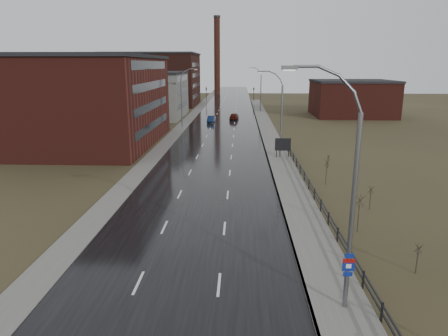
# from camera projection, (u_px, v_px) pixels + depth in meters

# --- Properties ---
(ground) EXTENTS (320.00, 320.00, 0.00)m
(ground) POSITION_uv_depth(u_px,v_px,m) (166.00, 330.00, 18.75)
(ground) COLOR #2D2819
(ground) RESTS_ON ground
(road) EXTENTS (14.00, 300.00, 0.06)m
(road) POSITION_uv_depth(u_px,v_px,m) (222.00, 129.00, 76.76)
(road) COLOR black
(road) RESTS_ON ground
(sidewalk_right) EXTENTS (3.20, 180.00, 0.18)m
(sidewalk_right) POSITION_uv_depth(u_px,v_px,m) (279.00, 159.00, 52.24)
(sidewalk_right) COLOR #595651
(sidewalk_right) RESTS_ON ground
(curb_right) EXTENTS (0.16, 180.00, 0.18)m
(curb_right) POSITION_uv_depth(u_px,v_px,m) (268.00, 159.00, 52.30)
(curb_right) COLOR slate
(curb_right) RESTS_ON ground
(sidewalk_left) EXTENTS (2.40, 260.00, 0.12)m
(sidewalk_left) POSITION_uv_depth(u_px,v_px,m) (180.00, 129.00, 77.07)
(sidewalk_left) COLOR #595651
(sidewalk_left) RESTS_ON ground
(warehouse_near) EXTENTS (22.44, 28.56, 13.50)m
(warehouse_near) POSITION_uv_depth(u_px,v_px,m) (82.00, 100.00, 61.36)
(warehouse_near) COLOR #471914
(warehouse_near) RESTS_ON ground
(warehouse_mid) EXTENTS (16.32, 20.40, 10.50)m
(warehouse_mid) POSITION_uv_depth(u_px,v_px,m) (149.00, 94.00, 93.54)
(warehouse_mid) COLOR slate
(warehouse_mid) RESTS_ON ground
(warehouse_far) EXTENTS (26.52, 24.48, 15.50)m
(warehouse_far) POSITION_uv_depth(u_px,v_px,m) (154.00, 79.00, 122.11)
(warehouse_far) COLOR #331611
(warehouse_far) RESTS_ON ground
(building_right) EXTENTS (18.36, 16.32, 8.50)m
(building_right) POSITION_uv_depth(u_px,v_px,m) (352.00, 98.00, 95.81)
(building_right) COLOR #471914
(building_right) RESTS_ON ground
(smokestack) EXTENTS (2.70, 2.70, 30.70)m
(smokestack) POSITION_uv_depth(u_px,v_px,m) (217.00, 56.00, 160.13)
(smokestack) COLOR #331611
(smokestack) RESTS_ON ground
(streetlight_main) EXTENTS (3.91, 0.29, 12.11)m
(streetlight_main) POSITION_uv_depth(u_px,v_px,m) (347.00, 196.00, 18.83)
(streetlight_main) COLOR slate
(streetlight_main) RESTS_ON ground
(streetlight_right_mid) EXTENTS (3.36, 0.28, 11.35)m
(streetlight_right_mid) POSITION_uv_depth(u_px,v_px,m) (279.00, 114.00, 51.76)
(streetlight_right_mid) COLOR slate
(streetlight_right_mid) RESTS_ON ground
(streetlight_left) EXTENTS (3.36, 0.28, 11.35)m
(streetlight_left) POSITION_uv_depth(u_px,v_px,m) (183.00, 98.00, 77.53)
(streetlight_left) COLOR slate
(streetlight_left) RESTS_ON ground
(streetlight_right_far) EXTENTS (3.36, 0.28, 11.35)m
(streetlight_right_far) POSITION_uv_depth(u_px,v_px,m) (260.00, 89.00, 103.98)
(streetlight_right_far) COLOR slate
(streetlight_right_far) RESTS_ON ground
(guardrail) EXTENTS (0.10, 53.05, 1.10)m
(guardrail) POSITION_uv_depth(u_px,v_px,m) (316.00, 195.00, 35.88)
(guardrail) COLOR black
(guardrail) RESTS_ON ground
(shrub_b) EXTENTS (0.45, 0.47, 1.88)m
(shrub_b) POSITION_uv_depth(u_px,v_px,m) (418.00, 258.00, 23.63)
(shrub_b) COLOR #382D23
(shrub_b) RESTS_ON ground
(shrub_c) EXTENTS (0.68, 0.71, 2.88)m
(shrub_c) POSITION_uv_depth(u_px,v_px,m) (359.00, 213.00, 29.36)
(shrub_c) COLOR #382D23
(shrub_c) RESTS_ON ground
(shrub_d) EXTENTS (0.50, 0.53, 2.10)m
(shrub_d) POSITION_uv_depth(u_px,v_px,m) (370.00, 197.00, 34.03)
(shrub_d) COLOR #382D23
(shrub_d) RESTS_ON ground
(shrub_e) EXTENTS (0.65, 0.69, 2.76)m
(shrub_e) POSITION_uv_depth(u_px,v_px,m) (326.00, 171.00, 41.08)
(shrub_e) COLOR #382D23
(shrub_e) RESTS_ON ground
(shrub_f) EXTENTS (0.41, 0.43, 1.69)m
(shrub_f) POSITION_uv_depth(u_px,v_px,m) (328.00, 161.00, 47.65)
(shrub_f) COLOR #382D23
(shrub_f) RESTS_ON ground
(billboard) EXTENTS (2.08, 0.17, 2.71)m
(billboard) POSITION_uv_depth(u_px,v_px,m) (283.00, 145.00, 52.60)
(billboard) COLOR black
(billboard) RESTS_ON ground
(traffic_light_left) EXTENTS (0.58, 2.73, 5.30)m
(traffic_light_left) POSITION_uv_depth(u_px,v_px,m) (206.00, 87.00, 133.94)
(traffic_light_left) COLOR black
(traffic_light_left) RESTS_ON ground
(traffic_light_right) EXTENTS (0.58, 2.73, 5.30)m
(traffic_light_right) POSITION_uv_depth(u_px,v_px,m) (254.00, 88.00, 133.33)
(traffic_light_right) COLOR black
(traffic_light_right) RESTS_ON ground
(car_near) EXTENTS (1.58, 4.23, 1.38)m
(car_near) POSITION_uv_depth(u_px,v_px,m) (211.00, 119.00, 85.28)
(car_near) COLOR #0C1C3F
(car_near) RESTS_ON ground
(car_far) EXTENTS (2.19, 4.63, 1.53)m
(car_far) POSITION_uv_depth(u_px,v_px,m) (234.00, 116.00, 89.59)
(car_far) COLOR #41110A
(car_far) RESTS_ON ground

